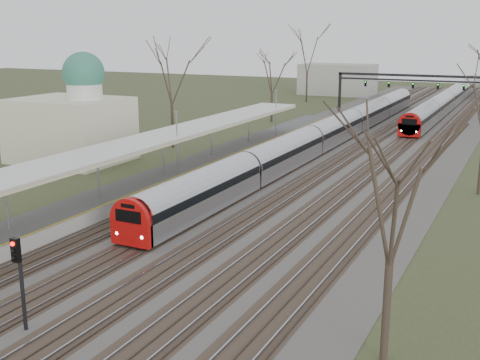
# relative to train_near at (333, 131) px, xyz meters

# --- Properties ---
(track_bed) EXTENTS (24.00, 160.00, 0.22)m
(track_bed) POSITION_rel_train_near_xyz_m (2.76, -2.85, -1.42)
(track_bed) COLOR #474442
(track_bed) RESTS_ON ground
(platform) EXTENTS (3.50, 69.00, 1.00)m
(platform) POSITION_rel_train_near_xyz_m (-6.55, -20.35, -0.98)
(platform) COLOR #9E9B93
(platform) RESTS_ON ground
(canopy) EXTENTS (4.10, 50.00, 3.11)m
(canopy) POSITION_rel_train_near_xyz_m (-6.55, -24.87, 2.45)
(canopy) COLOR slate
(canopy) RESTS_ON platform
(dome_building) EXTENTS (10.00, 8.00, 10.30)m
(dome_building) POSITION_rel_train_near_xyz_m (-19.21, -19.85, 2.24)
(dome_building) COLOR beige
(dome_building) RESTS_ON ground
(signal_gantry) EXTENTS (21.00, 0.59, 6.08)m
(signal_gantry) POSITION_rel_train_near_xyz_m (2.79, 27.13, 3.43)
(signal_gantry) COLOR black
(signal_gantry) RESTS_ON ground
(tree_west_far) EXTENTS (5.50, 5.50, 11.33)m
(tree_west_far) POSITION_rel_train_near_xyz_m (-14.50, -9.85, 6.54)
(tree_west_far) COLOR #2D231C
(tree_west_far) RESTS_ON ground
(tree_east_near) EXTENTS (4.50, 4.50, 9.27)m
(tree_east_near) POSITION_rel_train_near_xyz_m (15.50, -42.85, 5.08)
(tree_east_near) COLOR #2D231C
(tree_east_near) RESTS_ON ground
(train_near) EXTENTS (2.62, 75.21, 3.05)m
(train_near) POSITION_rel_train_near_xyz_m (0.00, 0.00, 0.00)
(train_near) COLOR #B5B8C0
(train_near) RESTS_ON ground
(train_far) EXTENTS (2.62, 75.21, 3.05)m
(train_far) POSITION_rel_train_near_xyz_m (7.00, 43.93, 0.00)
(train_far) COLOR #B5B8C0
(train_far) RESTS_ON ground
(signal_post) EXTENTS (0.35, 0.45, 4.10)m
(signal_post) POSITION_rel_train_near_xyz_m (1.75, -46.99, 1.25)
(signal_post) COLOR black
(signal_post) RESTS_ON ground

